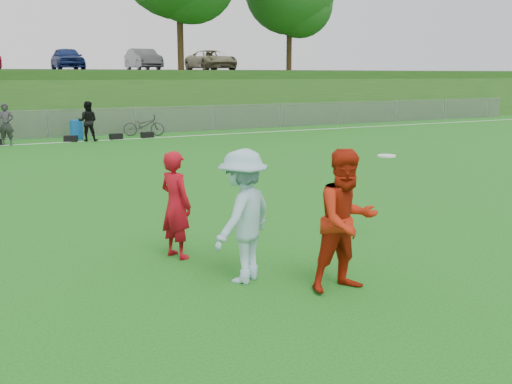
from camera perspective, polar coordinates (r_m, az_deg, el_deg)
ground at (r=8.25m, az=-1.29°, el=-8.17°), size 120.00×120.00×0.00m
sideline_far at (r=25.37m, az=-19.44°, el=4.67°), size 60.00×0.10×0.01m
fence at (r=27.28m, az=-20.13°, el=6.43°), size 58.00×0.06×1.30m
berm at (r=38.16m, az=-22.38°, el=8.84°), size 120.00×18.00×3.00m
parking_lot at (r=40.13m, az=-22.82°, el=11.12°), size 120.00×12.00×0.10m
gear_bags at (r=25.64m, az=-16.78°, el=5.19°), size 6.91×0.52×0.26m
player_red_left at (r=8.85m, az=-8.03°, el=-1.28°), size 0.59×0.71×1.67m
player_red_center at (r=7.49m, az=9.04°, el=-2.86°), size 0.93×0.74×1.88m
player_blue at (r=7.73m, az=-1.29°, el=-2.45°), size 1.36×1.22×1.83m
frisbee at (r=9.66m, az=12.93°, el=3.54°), size 0.30×0.30×0.03m
recycling_bin at (r=26.47m, az=-17.51°, el=5.97°), size 0.70×0.70×0.85m
bicycle at (r=27.14m, az=-11.15°, el=6.58°), size 2.01×1.33×1.00m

